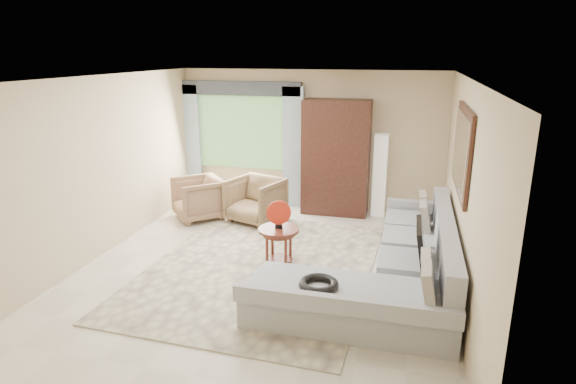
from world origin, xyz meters
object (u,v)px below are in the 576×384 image
(potted_plant, at_px, (193,193))
(tv_screen, at_px, (421,243))
(sectional_sofa, at_px, (396,271))
(floor_lamp, at_px, (380,175))
(coffee_table, at_px, (279,247))
(armoire, at_px, (336,158))
(armchair_right, at_px, (255,200))
(armchair_left, at_px, (198,198))

(potted_plant, bearing_deg, tv_screen, -32.76)
(sectional_sofa, bearing_deg, floor_lamp, 98.33)
(potted_plant, distance_m, floor_lamp, 3.61)
(coffee_table, xyz_separation_m, armoire, (0.39, 2.55, 0.75))
(armchair_right, distance_m, floor_lamp, 2.30)
(sectional_sofa, bearing_deg, tv_screen, -19.19)
(potted_plant, bearing_deg, armchair_right, -21.94)
(armchair_left, bearing_deg, tv_screen, 20.11)
(tv_screen, bearing_deg, coffee_table, 166.90)
(sectional_sofa, relative_size, potted_plant, 7.21)
(coffee_table, xyz_separation_m, armchair_right, (-0.90, 1.71, 0.09))
(floor_lamp, bearing_deg, armchair_left, -162.07)
(armchair_right, relative_size, armoire, 0.41)
(tv_screen, bearing_deg, armchair_right, 142.37)
(potted_plant, relative_size, armoire, 0.23)
(tv_screen, xyz_separation_m, potted_plant, (-4.26, 2.74, -0.48))
(coffee_table, height_order, potted_plant, coffee_table)
(sectional_sofa, distance_m, armoire, 3.24)
(sectional_sofa, relative_size, floor_lamp, 2.31)
(coffee_table, bearing_deg, tv_screen, -13.10)
(sectional_sofa, relative_size, armoire, 1.65)
(sectional_sofa, bearing_deg, armoire, 113.06)
(armchair_left, bearing_deg, coffee_table, 8.65)
(potted_plant, height_order, armoire, armoire)
(potted_plant, bearing_deg, sectional_sofa, -33.55)
(sectional_sofa, height_order, coffee_table, sectional_sofa)
(sectional_sofa, distance_m, armchair_right, 3.25)
(sectional_sofa, xyz_separation_m, floor_lamp, (-0.43, 2.96, 0.47))
(sectional_sofa, xyz_separation_m, potted_plant, (-3.99, 2.65, -0.04))
(tv_screen, height_order, armchair_left, tv_screen)
(tv_screen, relative_size, coffee_table, 1.30)
(tv_screen, xyz_separation_m, coffee_table, (-1.89, 0.44, -0.42))
(armchair_left, distance_m, armchair_right, 1.05)
(armoire, height_order, floor_lamp, armoire)
(coffee_table, bearing_deg, sectional_sofa, -12.07)
(armchair_right, bearing_deg, sectional_sofa, -20.33)
(coffee_table, distance_m, floor_lamp, 2.90)
(tv_screen, bearing_deg, armoire, 116.64)
(armchair_left, relative_size, armchair_right, 0.96)
(sectional_sofa, bearing_deg, armchair_left, 151.32)
(tv_screen, distance_m, coffee_table, 1.98)
(armchair_right, distance_m, armoire, 1.67)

